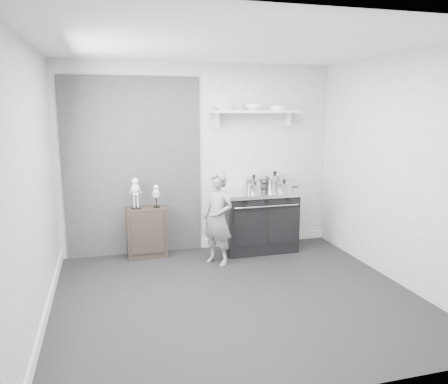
# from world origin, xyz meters

# --- Properties ---
(ground) EXTENTS (4.00, 4.00, 0.00)m
(ground) POSITION_xyz_m (0.00, 0.00, 0.00)
(ground) COLOR black
(ground) RESTS_ON ground
(room_shell) EXTENTS (4.02, 3.62, 2.71)m
(room_shell) POSITION_xyz_m (-0.09, 0.15, 1.64)
(room_shell) COLOR #A0A09E
(room_shell) RESTS_ON ground
(wall_shelf) EXTENTS (1.30, 0.26, 0.24)m
(wall_shelf) POSITION_xyz_m (0.80, 1.68, 2.01)
(wall_shelf) COLOR silver
(wall_shelf) RESTS_ON room_shell
(stove) EXTENTS (1.10, 0.69, 0.89)m
(stove) POSITION_xyz_m (0.80, 1.48, 0.45)
(stove) COLOR black
(stove) RESTS_ON ground
(side_cabinet) EXTENTS (0.54, 0.32, 0.70)m
(side_cabinet) POSITION_xyz_m (-0.82, 1.61, 0.35)
(side_cabinet) COLOR black
(side_cabinet) RESTS_ON ground
(child) EXTENTS (0.52, 0.54, 1.25)m
(child) POSITION_xyz_m (0.08, 1.07, 0.63)
(child) COLOR slate
(child) RESTS_ON ground
(pot_back_left) EXTENTS (0.37, 0.28, 0.23)m
(pot_back_left) POSITION_xyz_m (0.77, 1.61, 0.98)
(pot_back_left) COLOR silver
(pot_back_left) RESTS_ON stove
(pot_back_right) EXTENTS (0.40, 0.31, 0.26)m
(pot_back_right) POSITION_xyz_m (1.10, 1.61, 0.99)
(pot_back_right) COLOR silver
(pot_back_right) RESTS_ON stove
(pot_front_right) EXTENTS (0.34, 0.26, 0.18)m
(pot_front_right) POSITION_xyz_m (1.13, 1.32, 0.96)
(pot_front_right) COLOR silver
(pot_front_right) RESTS_ON stove
(pot_front_center) EXTENTS (0.26, 0.17, 0.15)m
(pot_front_center) POSITION_xyz_m (0.69, 1.32, 0.95)
(pot_front_center) COLOR silver
(pot_front_center) RESTS_ON stove
(skeleton_full) EXTENTS (0.14, 0.09, 0.50)m
(skeleton_full) POSITION_xyz_m (-0.95, 1.61, 0.95)
(skeleton_full) COLOR beige
(skeleton_full) RESTS_ON side_cabinet
(skeleton_torso) EXTENTS (0.10, 0.07, 0.37)m
(skeleton_torso) POSITION_xyz_m (-0.67, 1.61, 0.89)
(skeleton_torso) COLOR beige
(skeleton_torso) RESTS_ON side_cabinet
(bowl_large) EXTENTS (0.30, 0.30, 0.07)m
(bowl_large) POSITION_xyz_m (0.34, 1.67, 2.08)
(bowl_large) COLOR white
(bowl_large) RESTS_ON wall_shelf
(bowl_small) EXTENTS (0.26, 0.26, 0.08)m
(bowl_small) POSITION_xyz_m (0.77, 1.67, 2.08)
(bowl_small) COLOR white
(bowl_small) RESTS_ON wall_shelf
(plate_stack) EXTENTS (0.25, 0.25, 0.06)m
(plate_stack) POSITION_xyz_m (1.15, 1.67, 2.07)
(plate_stack) COLOR silver
(plate_stack) RESTS_ON wall_shelf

